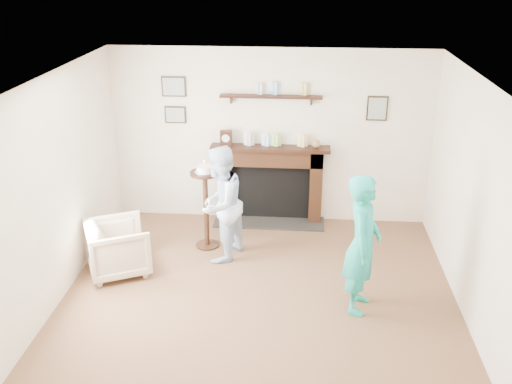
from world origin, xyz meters
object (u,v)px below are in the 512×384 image
Objects in this scene: armchair at (121,271)px; man at (221,257)px; woman at (357,307)px; pedestal_table at (205,194)px.

armchair is 0.48× the size of man.
woman is 1.29× the size of pedestal_table.
pedestal_table is at bearing -121.97° from man.
pedestal_table is (-0.23, 0.30, 0.75)m from man.
woman is (2.88, -0.54, 0.00)m from armchair.
armchair is 0.46× the size of woman.
pedestal_table is at bearing 67.15° from woman.
man is 0.95× the size of woman.
man is at bearing -95.19° from armchair.
pedestal_table is at bearing -78.17° from armchair.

